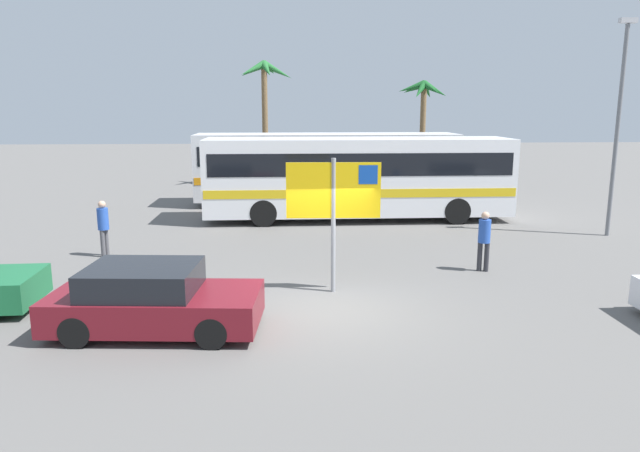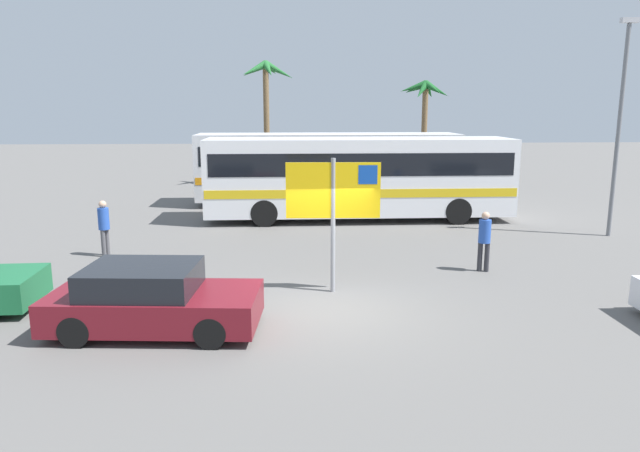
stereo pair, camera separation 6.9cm
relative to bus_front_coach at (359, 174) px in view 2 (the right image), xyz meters
name	(u,v)px [view 2 (the right image)]	position (x,y,z in m)	size (l,w,h in m)	color
ground	(323,310)	(-2.03, -10.44, -1.78)	(120.00, 120.00, 0.00)	#605E5B
bus_front_coach	(359,174)	(0.00, 0.00, 0.00)	(11.74, 2.67, 3.17)	white
bus_rear_coach	(328,165)	(-0.91, 3.98, 0.00)	(11.74, 2.67, 3.17)	white
ferry_sign	(335,196)	(-1.67, -9.15, 0.54)	(2.20, 0.15, 3.20)	gray
car_maroon	(152,300)	(-5.46, -11.44, -1.15)	(4.19, 2.21, 1.32)	maroon
pedestrian_by_bus	(104,224)	(-8.19, -5.35, -0.80)	(0.32, 0.32, 1.67)	#4C4C51
pedestrian_crossing_lot	(484,237)	(2.47, -7.61, -0.83)	(0.32, 0.32, 1.63)	#2D2D33
lamp_post_left_side	(620,121)	(8.26, -3.48, 2.12)	(0.56, 0.20, 7.16)	slate
palm_tree_seaside	(266,87)	(-3.88, 10.44, 3.65)	(3.07, 3.27, 6.85)	brown
palm_tree_inland	(425,101)	(4.94, 10.40, 2.89)	(2.93, 2.75, 5.82)	brown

